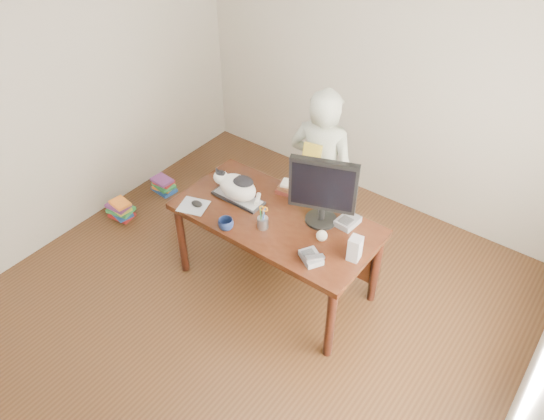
{
  "coord_description": "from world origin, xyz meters",
  "views": [
    {
      "loc": [
        1.85,
        -1.92,
        3.4
      ],
      "look_at": [
        0.0,
        0.55,
        0.85
      ],
      "focal_mm": 35.0,
      "sensor_mm": 36.0,
      "label": 1
    }
  ],
  "objects_px": {
    "monitor": "(323,189)",
    "mouse": "(197,204)",
    "pen_cup": "(263,222)",
    "book_pile_a": "(121,210)",
    "baseball": "(322,236)",
    "coffee_mug": "(226,224)",
    "person": "(321,173)",
    "desk": "(282,226)",
    "book_stack": "(292,188)",
    "speaker": "(355,248)",
    "keyboard": "(238,198)",
    "phone": "(311,257)",
    "calculator": "(348,221)",
    "cat": "(236,186)",
    "book_pile_b": "(164,185)"
  },
  "relations": [
    {
      "from": "pen_cup",
      "to": "book_pile_b",
      "type": "height_order",
      "value": "pen_cup"
    },
    {
      "from": "calculator",
      "to": "book_pile_b",
      "type": "distance_m",
      "value": 2.32
    },
    {
      "from": "keyboard",
      "to": "coffee_mug",
      "type": "distance_m",
      "value": 0.37
    },
    {
      "from": "coffee_mug",
      "to": "speaker",
      "type": "distance_m",
      "value": 0.98
    },
    {
      "from": "pen_cup",
      "to": "book_pile_a",
      "type": "height_order",
      "value": "pen_cup"
    },
    {
      "from": "keyboard",
      "to": "mouse",
      "type": "distance_m",
      "value": 0.33
    },
    {
      "from": "book_stack",
      "to": "calculator",
      "type": "height_order",
      "value": "book_stack"
    },
    {
      "from": "mouse",
      "to": "coffee_mug",
      "type": "bearing_deg",
      "value": -29.19
    },
    {
      "from": "pen_cup",
      "to": "book_pile_a",
      "type": "distance_m",
      "value": 1.89
    },
    {
      "from": "mouse",
      "to": "cat",
      "type": "bearing_deg",
      "value": 35.61
    },
    {
      "from": "calculator",
      "to": "keyboard",
      "type": "bearing_deg",
      "value": -158.72
    },
    {
      "from": "monitor",
      "to": "person",
      "type": "relative_size",
      "value": 0.36
    },
    {
      "from": "book_stack",
      "to": "book_pile_b",
      "type": "bearing_deg",
      "value": 167.16
    },
    {
      "from": "cat",
      "to": "baseball",
      "type": "relative_size",
      "value": 5.17
    },
    {
      "from": "baseball",
      "to": "person",
      "type": "xyz_separation_m",
      "value": [
        -0.43,
        0.66,
        -0.01
      ]
    },
    {
      "from": "desk",
      "to": "person",
      "type": "height_order",
      "value": "person"
    },
    {
      "from": "monitor",
      "to": "pen_cup",
      "type": "height_order",
      "value": "monitor"
    },
    {
      "from": "keyboard",
      "to": "book_stack",
      "type": "relative_size",
      "value": 1.68
    },
    {
      "from": "mouse",
      "to": "speaker",
      "type": "xyz_separation_m",
      "value": [
        1.29,
        0.23,
        0.07
      ]
    },
    {
      "from": "keyboard",
      "to": "mouse",
      "type": "height_order",
      "value": "mouse"
    },
    {
      "from": "phone",
      "to": "calculator",
      "type": "distance_m",
      "value": 0.49
    },
    {
      "from": "mouse",
      "to": "book_pile_a",
      "type": "bearing_deg",
      "value": 158.13
    },
    {
      "from": "book_stack",
      "to": "speaker",
      "type": "bearing_deg",
      "value": -36.87
    },
    {
      "from": "speaker",
      "to": "baseball",
      "type": "height_order",
      "value": "speaker"
    },
    {
      "from": "monitor",
      "to": "desk",
      "type": "bearing_deg",
      "value": 172.17
    },
    {
      "from": "keyboard",
      "to": "mouse",
      "type": "xyz_separation_m",
      "value": [
        -0.2,
        -0.27,
        0.01
      ]
    },
    {
      "from": "baseball",
      "to": "person",
      "type": "relative_size",
      "value": 0.05
    },
    {
      "from": "phone",
      "to": "calculator",
      "type": "xyz_separation_m",
      "value": [
        0.01,
        0.49,
        0.0
      ]
    },
    {
      "from": "monitor",
      "to": "baseball",
      "type": "bearing_deg",
      "value": -75.75
    },
    {
      "from": "desk",
      "to": "pen_cup",
      "type": "height_order",
      "value": "pen_cup"
    },
    {
      "from": "book_stack",
      "to": "desk",
      "type": "bearing_deg",
      "value": -83.59
    },
    {
      "from": "speaker",
      "to": "phone",
      "type": "bearing_deg",
      "value": -147.49
    },
    {
      "from": "desk",
      "to": "mouse",
      "type": "relative_size",
      "value": 14.07
    },
    {
      "from": "desk",
      "to": "book_stack",
      "type": "height_order",
      "value": "book_stack"
    },
    {
      "from": "desk",
      "to": "calculator",
      "type": "bearing_deg",
      "value": 20.18
    },
    {
      "from": "phone",
      "to": "calculator",
      "type": "height_order",
      "value": "phone"
    },
    {
      "from": "pen_cup",
      "to": "baseball",
      "type": "bearing_deg",
      "value": 19.1
    },
    {
      "from": "book_stack",
      "to": "book_pile_a",
      "type": "distance_m",
      "value": 1.88
    },
    {
      "from": "cat",
      "to": "baseball",
      "type": "bearing_deg",
      "value": -0.19
    },
    {
      "from": "desk",
      "to": "monitor",
      "type": "xyz_separation_m",
      "value": [
        0.31,
        0.07,
        0.47
      ]
    },
    {
      "from": "keyboard",
      "to": "monitor",
      "type": "xyz_separation_m",
      "value": [
        0.69,
        0.16,
        0.31
      ]
    },
    {
      "from": "baseball",
      "to": "monitor",
      "type": "bearing_deg",
      "value": 125.3
    },
    {
      "from": "keyboard",
      "to": "person",
      "type": "bearing_deg",
      "value": 60.79
    },
    {
      "from": "cat",
      "to": "keyboard",
      "type": "bearing_deg",
      "value": 8.36
    },
    {
      "from": "monitor",
      "to": "mouse",
      "type": "height_order",
      "value": "monitor"
    },
    {
      "from": "coffee_mug",
      "to": "book_pile_a",
      "type": "bearing_deg",
      "value": 174.86
    },
    {
      "from": "mouse",
      "to": "speaker",
      "type": "relative_size",
      "value": 0.61
    },
    {
      "from": "cat",
      "to": "monitor",
      "type": "distance_m",
      "value": 0.74
    },
    {
      "from": "calculator",
      "to": "book_pile_a",
      "type": "height_order",
      "value": "calculator"
    },
    {
      "from": "coffee_mug",
      "to": "person",
      "type": "xyz_separation_m",
      "value": [
        0.21,
        0.99,
        -0.01
      ]
    }
  ]
}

